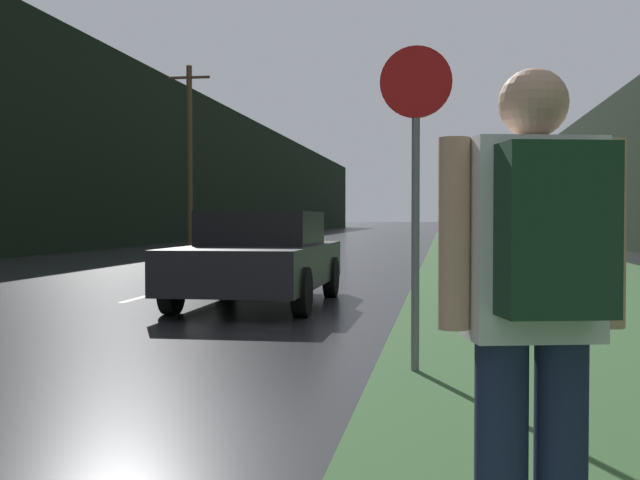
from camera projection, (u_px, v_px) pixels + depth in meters
The scene contains 10 objects.
grass_verge at pixel (495, 246), 37.94m from camera, with size 6.00×240.00×0.02m, color #33562D.
lane_stripe_c at pixel (155, 294), 14.11m from camera, with size 0.12×3.00×0.01m, color silver.
lane_stripe_d at pixel (250, 269), 21.02m from camera, with size 0.12×3.00×0.01m, color silver.
lane_stripe_e at pixel (298, 256), 27.94m from camera, with size 0.12×3.00×0.01m, color silver.
treeline_far_side at pixel (195, 169), 50.42m from camera, with size 2.00×140.00×8.88m, color black.
treeline_near_side at pixel (589, 183), 46.81m from camera, with size 2.00×140.00×6.84m, color black.
utility_pole_far at pixel (190, 155), 34.06m from camera, with size 1.80×0.24×7.81m.
stop_sign at pixel (416, 178), 6.88m from camera, with size 0.62×0.07×2.81m.
hitchhiker_with_backpack at pixel (536, 305), 2.63m from camera, with size 0.62×0.50×1.83m.
car_passing_near at pixel (260, 257), 12.42m from camera, with size 2.04×4.57×1.44m.
Camera 1 is at (5.03, 1.26, 1.34)m, focal length 45.00 mm.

